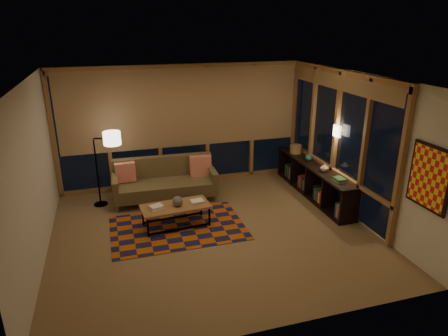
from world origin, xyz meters
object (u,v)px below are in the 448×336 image
object	(u,v)px
sofa	(165,181)
coffee_table	(176,216)
floor_lamp	(97,169)
bookshelf	(313,180)

from	to	relation	value
sofa	coffee_table	bearing A→B (deg)	-87.33
coffee_table	sofa	bearing A→B (deg)	85.44
floor_lamp	bookshelf	size ratio (longest dim) A/B	0.56
floor_lamp	bookshelf	world-z (taller)	floor_lamp
bookshelf	sofa	bearing A→B (deg)	167.78
floor_lamp	coffee_table	bearing A→B (deg)	-32.61
bookshelf	coffee_table	bearing A→B (deg)	-170.35
coffee_table	bookshelf	xyz separation A→B (m)	(3.06, 0.52, 0.14)
floor_lamp	sofa	bearing A→B (deg)	5.96
sofa	bookshelf	world-z (taller)	sofa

